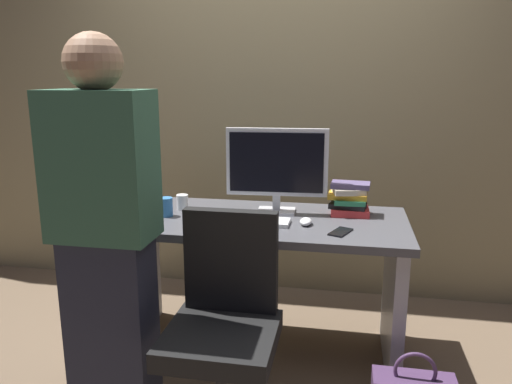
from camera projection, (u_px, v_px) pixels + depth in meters
The scene contains 12 objects.
ground_plane at pixel (258, 349), 2.75m from camera, with size 9.00×9.00×0.00m, color brown.
wall_back at pixel (282, 73), 3.27m from camera, with size 6.40×0.10×3.00m, color #8C7F5B.
desk at pixel (258, 259), 2.63m from camera, with size 1.54×0.71×0.76m.
office_chair at pixel (224, 339), 2.02m from camera, with size 0.52×0.52×0.94m.
person_at_desk at pixel (106, 240), 1.98m from camera, with size 0.40×0.24×1.64m.
monitor at pixel (277, 166), 2.62m from camera, with size 0.54×0.15×0.46m.
keyboard at pixel (247, 221), 2.49m from camera, with size 0.43×0.13×0.02m, color white.
mouse at pixel (306, 221), 2.45m from camera, with size 0.06×0.10×0.03m, color white.
cup_near_keyboard at pixel (166, 207), 2.60m from camera, with size 0.07×0.07×0.10m, color #3372B2.
cup_by_monitor at pixel (182, 202), 2.73m from camera, with size 0.06×0.06×0.08m, color white.
book_stack at pixel (349, 199), 2.62m from camera, with size 0.22×0.16×0.17m.
cell_phone at pixel (341, 232), 2.33m from camera, with size 0.07×0.14×0.01m, color black.
Camera 1 is at (0.44, -2.44, 1.48)m, focal length 34.69 mm.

